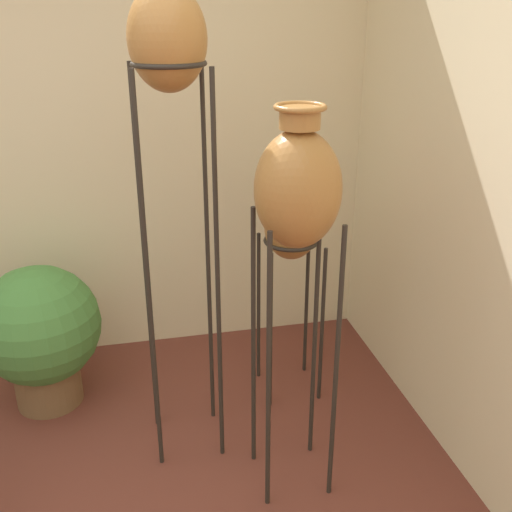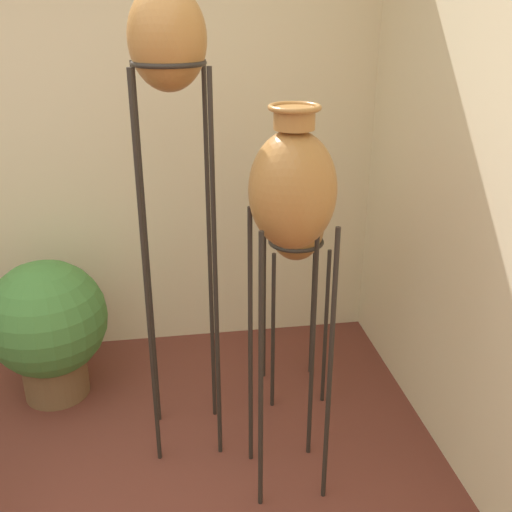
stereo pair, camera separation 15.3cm
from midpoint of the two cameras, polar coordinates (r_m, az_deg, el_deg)
wall_back at (r=3.52m, az=-20.56°, el=11.39°), size 7.98×0.06×2.70m
vase_stand_tall at (r=2.40m, az=-6.47°, el=18.52°), size 0.31×0.31×2.12m
vase_stand_medium at (r=2.21m, az=5.49°, el=5.77°), size 0.33×0.33×1.65m
vase_stand_short at (r=2.97m, az=5.33°, el=2.44°), size 0.29×0.29×1.20m
potted_plant at (r=3.29m, az=-17.94°, el=-6.28°), size 0.62×0.62×0.77m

